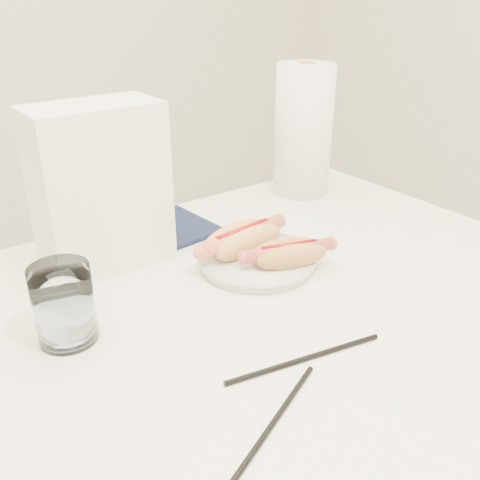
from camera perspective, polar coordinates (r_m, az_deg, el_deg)
table at (r=0.80m, az=-1.74°, el=-11.39°), size 1.20×0.80×0.75m
plate at (r=0.89m, az=1.84°, el=-2.33°), size 0.20×0.20×0.02m
hotdog_left at (r=0.89m, az=0.26°, el=0.02°), size 0.18×0.09×0.05m
hotdog_right at (r=0.85m, az=5.25°, el=-1.49°), size 0.15×0.09×0.04m
water_glass at (r=0.72m, az=-18.46°, el=-6.58°), size 0.08×0.08×0.11m
chopstick_near at (r=0.60m, az=3.41°, el=-19.33°), size 0.20×0.09×0.01m
chopstick_far at (r=0.68m, az=7.03°, el=-12.57°), size 0.22×0.05×0.01m
napkin_box at (r=0.87m, az=-14.79°, el=5.40°), size 0.20×0.11×0.27m
navy_napkin at (r=1.02m, az=-7.89°, el=1.15°), size 0.17×0.17×0.01m
paper_towel_roll at (r=1.18m, az=6.84°, el=11.65°), size 0.16×0.16×0.28m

